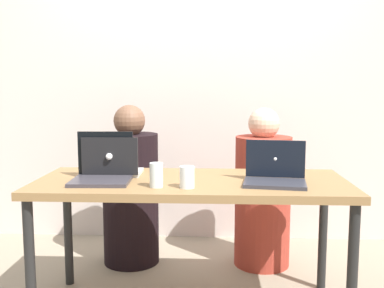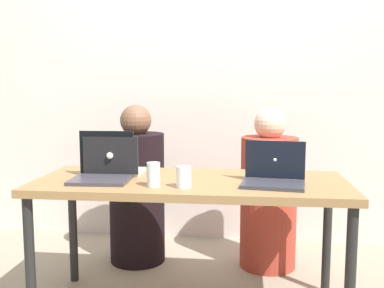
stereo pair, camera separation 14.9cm
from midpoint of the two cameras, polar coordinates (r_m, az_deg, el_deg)
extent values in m
cube|color=beige|center=(3.53, 3.35, 8.78)|extent=(4.50, 0.10, 2.58)
cube|color=olive|center=(2.36, 1.64, -5.04)|extent=(1.62, 0.67, 0.04)
cylinder|color=black|center=(2.38, -18.16, -14.24)|extent=(0.05, 0.05, 0.67)
cylinder|color=black|center=(2.26, 21.33, -15.60)|extent=(0.05, 0.05, 0.67)
cylinder|color=black|center=(2.88, -13.43, -10.32)|extent=(0.05, 0.05, 0.67)
cylinder|color=black|center=(2.78, 18.29, -11.15)|extent=(0.05, 0.05, 0.67)
cylinder|color=black|center=(3.11, -5.63, -6.83)|extent=(0.44, 0.44, 0.88)
sphere|color=brown|center=(3.02, -5.76, 3.00)|extent=(0.21, 0.21, 0.21)
cylinder|color=#9E3427|center=(3.05, 11.08, -7.31)|extent=(0.45, 0.45, 0.87)
sphere|color=beige|center=(2.97, 11.32, 2.53)|extent=(0.21, 0.21, 0.21)
cube|color=#33343E|center=(2.24, 12.14, -5.07)|extent=(0.33, 0.25, 0.02)
cube|color=black|center=(2.33, 12.32, -1.97)|extent=(0.30, 0.05, 0.19)
sphere|color=white|center=(2.35, 12.33, -1.92)|extent=(0.03, 0.03, 0.03)
cube|color=silver|center=(2.55, -7.93, -3.49)|extent=(0.30, 0.22, 0.02)
cube|color=black|center=(2.42, -8.59, -1.45)|extent=(0.30, 0.02, 0.20)
sphere|color=white|center=(2.41, -8.67, -1.50)|extent=(0.04, 0.04, 0.04)
cube|color=#39353D|center=(2.34, -9.75, -4.50)|extent=(0.30, 0.26, 0.02)
cube|color=black|center=(2.44, -9.08, -1.04)|extent=(0.29, 0.02, 0.23)
sphere|color=white|center=(2.46, -8.99, -0.99)|extent=(0.04, 0.04, 0.04)
cylinder|color=silver|center=(2.18, -2.97, -3.91)|extent=(0.07, 0.07, 0.12)
cylinder|color=silver|center=(2.19, -2.96, -4.60)|extent=(0.06, 0.06, 0.07)
cylinder|color=white|center=(2.16, 0.93, -4.23)|extent=(0.07, 0.07, 0.10)
cylinder|color=silver|center=(2.16, 0.92, -4.85)|extent=(0.06, 0.06, 0.06)
camera|label=1|loc=(0.07, -88.21, 0.23)|focal=42.00mm
camera|label=2|loc=(0.07, 91.79, -0.23)|focal=42.00mm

